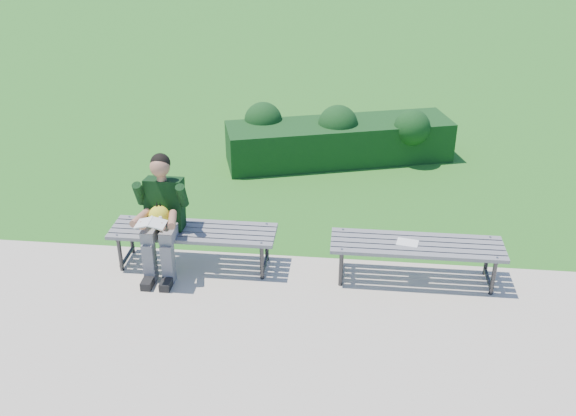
{
  "coord_description": "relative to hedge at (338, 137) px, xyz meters",
  "views": [
    {
      "loc": [
        0.87,
        -6.22,
        3.88
      ],
      "look_at": [
        0.23,
        -0.17,
        0.73
      ],
      "focal_mm": 40.0,
      "sensor_mm": 36.0,
      "label": 1
    }
  ],
  "objects": [
    {
      "name": "paper_sheet",
      "position": [
        0.85,
        -3.25,
        0.11
      ],
      "size": [
        0.25,
        0.2,
        0.01
      ],
      "color": "white",
      "rests_on": "bench_right"
    },
    {
      "name": "hedge",
      "position": [
        0.0,
        0.0,
        0.0
      ],
      "size": [
        3.49,
        1.78,
        0.87
      ],
      "color": "#173C13",
      "rests_on": "ground"
    },
    {
      "name": "bench_left",
      "position": [
        -1.45,
        -3.21,
        0.05
      ],
      "size": [
        1.8,
        0.5,
        0.46
      ],
      "color": "gray",
      "rests_on": "walkway"
    },
    {
      "name": "bench_right",
      "position": [
        0.95,
        -3.25,
        0.05
      ],
      "size": [
        1.8,
        0.5,
        0.46
      ],
      "color": "gray",
      "rests_on": "walkway"
    },
    {
      "name": "seated_boy",
      "position": [
        -1.75,
        -3.3,
        0.35
      ],
      "size": [
        0.56,
        0.76,
        1.31
      ],
      "color": "gray",
      "rests_on": "walkway"
    },
    {
      "name": "walkway",
      "position": [
        -0.65,
        -4.66,
        -0.36
      ],
      "size": [
        30.0,
        3.5,
        0.02
      ],
      "color": "#BAAF9D",
      "rests_on": "ground"
    },
    {
      "name": "ground",
      "position": [
        -0.65,
        -2.91,
        -0.37
      ],
      "size": [
        80.0,
        80.0,
        0.0
      ],
      "color": "#257A1E",
      "rests_on": "ground"
    }
  ]
}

